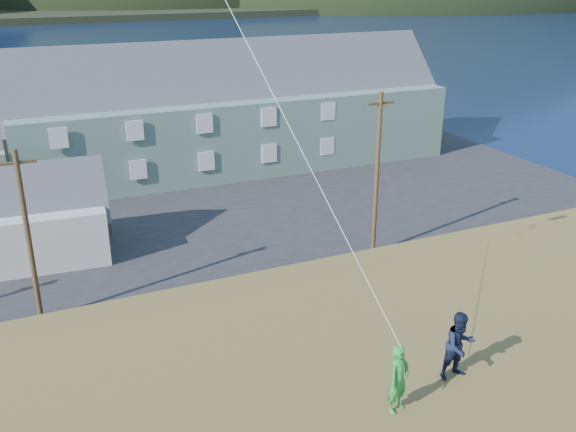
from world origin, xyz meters
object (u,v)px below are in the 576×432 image
object	(u,v)px
lodge	(234,109)
shed_white	(32,217)
kite_flyer_green	(399,379)
kite_flyer_navy	(460,346)

from	to	relation	value
lodge	shed_white	bearing A→B (deg)	-142.03
kite_flyer_green	kite_flyer_navy	bearing A→B (deg)	-8.82
shed_white	lodge	bearing A→B (deg)	41.81
lodge	kite_flyer_green	distance (m)	41.42
lodge	shed_white	size ratio (longest dim) A/B	4.06
kite_flyer_green	lodge	bearing A→B (deg)	53.24
lodge	shed_white	distance (m)	20.85
lodge	shed_white	world-z (taller)	lodge
lodge	kite_flyer_green	world-z (taller)	lodge
lodge	kite_flyer_navy	size ratio (longest dim) A/B	22.59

